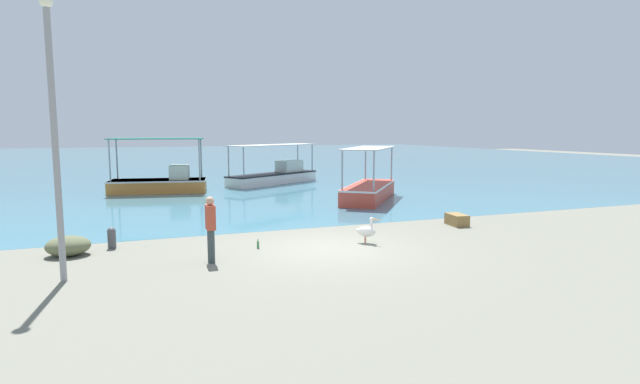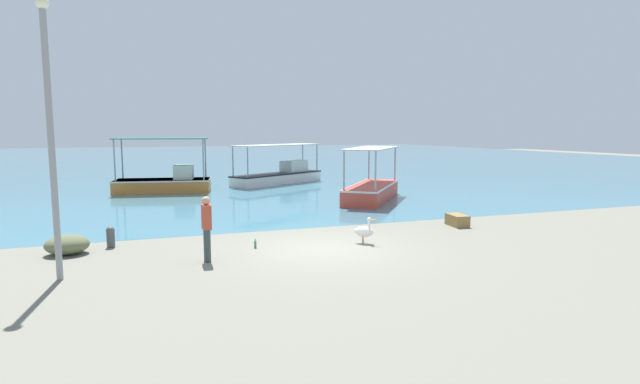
{
  "view_description": "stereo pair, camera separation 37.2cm",
  "coord_description": "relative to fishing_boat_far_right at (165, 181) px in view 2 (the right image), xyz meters",
  "views": [
    {
      "loc": [
        -5.0,
        -12.95,
        3.36
      ],
      "look_at": [
        1.3,
        3.89,
        1.12
      ],
      "focal_mm": 28.0,
      "sensor_mm": 36.0,
      "label": 1
    },
    {
      "loc": [
        -4.65,
        -13.08,
        3.36
      ],
      "look_at": [
        1.3,
        3.89,
        1.12
      ],
      "focal_mm": 28.0,
      "sensor_mm": 36.0,
      "label": 2
    }
  ],
  "objects": [
    {
      "name": "ground",
      "position": [
        3.67,
        -15.32,
        -0.6
      ],
      "size": [
        120.0,
        120.0,
        0.0
      ],
      "primitive_type": "plane",
      "color": "slate"
    },
    {
      "name": "glass_bottle",
      "position": [
        1.9,
        -14.59,
        -0.5
      ],
      "size": [
        0.07,
        0.07,
        0.27
      ],
      "color": "#3F7F4C",
      "rests_on": "ground"
    },
    {
      "name": "pelican",
      "position": [
        5.08,
        -15.09,
        -0.23
      ],
      "size": [
        0.66,
        0.63,
        0.8
      ],
      "color": "#E0997A",
      "rests_on": "ground"
    },
    {
      "name": "fishing_boat_outer",
      "position": [
        7.07,
        2.23,
        -0.03
      ],
      "size": [
        6.62,
        4.93,
        2.45
      ],
      "color": "white",
      "rests_on": "harbor_water"
    },
    {
      "name": "fishing_boat_far_right",
      "position": [
        0.0,
        0.0,
        0.0
      ],
      "size": [
        5.33,
        2.89,
        2.92
      ],
      "color": "orange",
      "rests_on": "harbor_water"
    },
    {
      "name": "fishing_boat_center",
      "position": [
        9.26,
        -6.72,
        -0.06
      ],
      "size": [
        4.76,
        5.54,
        2.53
      ],
      "color": "#D24333",
      "rests_on": "harbor_water"
    },
    {
      "name": "fisherman_standing",
      "position": [
        0.43,
        -15.63,
        0.3
      ],
      "size": [
        0.22,
        0.4,
        1.69
      ],
      "color": "#354245",
      "rests_on": "ground"
    },
    {
      "name": "mooring_bollard",
      "position": [
        -2.01,
        -13.14,
        -0.28
      ],
      "size": [
        0.24,
        0.24,
        0.61
      ],
      "color": "#47474C",
      "rests_on": "ground"
    },
    {
      "name": "harbor_water",
      "position": [
        3.67,
        32.68,
        -0.6
      ],
      "size": [
        110.0,
        90.0,
        0.0
      ],
      "primitive_type": "cube",
      "color": "teal",
      "rests_on": "ground"
    },
    {
      "name": "cargo_crate",
      "position": [
        9.33,
        -13.66,
        -0.4
      ],
      "size": [
        0.6,
        0.93,
        0.4
      ],
      "primitive_type": "cube",
      "rotation": [
        0.0,
        0.0,
        1.47
      ],
      "color": "olive",
      "rests_on": "ground"
    },
    {
      "name": "net_pile",
      "position": [
        -3.08,
        -13.63,
        -0.34
      ],
      "size": [
        1.14,
        0.97,
        0.54
      ],
      "primitive_type": "ellipsoid",
      "color": "#5F6645",
      "rests_on": "ground"
    },
    {
      "name": "lamp_post",
      "position": [
        -2.91,
        -16.13,
        2.84
      ],
      "size": [
        0.28,
        0.28,
        6.17
      ],
      "color": "gray",
      "rests_on": "ground"
    }
  ]
}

